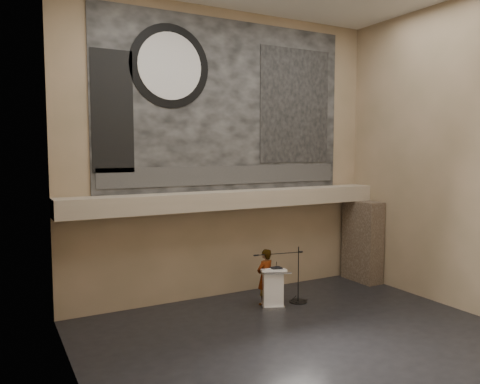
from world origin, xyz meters
TOP-DOWN VIEW (x-y plane):
  - floor at (0.00, 0.00)m, footprint 10.00×10.00m
  - wall_back at (0.00, 4.00)m, footprint 10.00×0.02m
  - wall_front at (0.00, -4.00)m, footprint 10.00×0.02m
  - wall_left at (-5.00, 0.00)m, footprint 0.02×8.00m
  - wall_right at (5.00, 0.00)m, footprint 0.02×8.00m
  - soffit at (0.00, 3.60)m, footprint 10.00×0.80m
  - sprinkler_left at (-1.60, 3.55)m, footprint 0.04×0.04m
  - sprinkler_right at (1.90, 3.55)m, footprint 0.04×0.04m
  - banner at (0.00, 3.97)m, footprint 8.00×0.05m
  - banner_text_strip at (0.00, 3.93)m, footprint 7.76×0.02m
  - banner_clock_rim at (-1.80, 3.93)m, footprint 2.30×0.02m
  - banner_clock_face at (-1.80, 3.91)m, footprint 1.84×0.02m
  - banner_building_print at (2.40, 3.93)m, footprint 2.60×0.02m
  - banner_brick_print at (-3.40, 3.93)m, footprint 1.10×0.02m
  - stone_pier at (4.65, 3.15)m, footprint 0.60×1.40m
  - lectern at (0.53, 2.25)m, footprint 0.83×0.73m
  - binder at (0.64, 2.26)m, footprint 0.30×0.25m
  - papers at (0.43, 2.21)m, footprint 0.23×0.31m
  - speaker_person at (0.48, 2.58)m, footprint 0.66×0.51m
  - mic_stand at (1.39, 2.32)m, footprint 1.62×0.52m

SIDE VIEW (x-z plane):
  - floor at x=0.00m, z-range 0.00..0.00m
  - mic_stand at x=1.39m, z-range -0.56..1.07m
  - lectern at x=0.53m, z-range -0.01..1.12m
  - speaker_person at x=0.48m, z-range 0.00..1.60m
  - papers at x=0.43m, z-range 1.10..1.10m
  - binder at x=0.64m, z-range 1.10..1.14m
  - stone_pier at x=4.65m, z-range 0.00..2.70m
  - sprinkler_left at x=-1.60m, z-range 2.64..2.70m
  - sprinkler_right at x=1.90m, z-range 2.64..2.70m
  - soffit at x=0.00m, z-range 2.70..3.20m
  - banner_text_strip at x=0.00m, z-range 3.38..3.93m
  - wall_back at x=0.00m, z-range 0.00..8.50m
  - wall_front at x=0.00m, z-range 0.00..8.50m
  - wall_left at x=-5.00m, z-range 0.00..8.50m
  - wall_right at x=5.00m, z-range 0.00..8.50m
  - banner_brick_print at x=-3.40m, z-range 3.80..7.00m
  - banner at x=0.00m, z-range 3.20..8.20m
  - banner_building_print at x=2.40m, z-range 4.00..7.60m
  - banner_clock_rim at x=-1.80m, z-range 5.55..7.85m
  - banner_clock_face at x=-1.80m, z-range 5.78..7.62m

